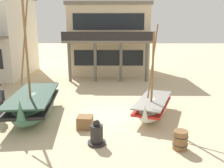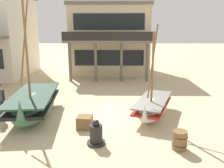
{
  "view_description": "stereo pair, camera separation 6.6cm",
  "coord_description": "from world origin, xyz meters",
  "px_view_note": "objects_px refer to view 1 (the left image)",
  "views": [
    {
      "loc": [
        0.11,
        -11.07,
        4.24
      ],
      "look_at": [
        0.0,
        1.0,
        1.4
      ],
      "focal_mm": 37.71,
      "sensor_mm": 36.0,
      "label": 1
    },
    {
      "loc": [
        0.18,
        -11.07,
        4.24
      ],
      "look_at": [
        0.0,
        1.0,
        1.4
      ],
      "focal_mm": 37.71,
      "sensor_mm": 36.0,
      "label": 2
    }
  ],
  "objects_px": {
    "fishing_boat_centre_large": "(153,106)",
    "wooden_barrel": "(180,140)",
    "fishing_boat_near_left": "(34,104)",
    "capstan_winch": "(97,135)",
    "fisherman_by_hull": "(0,102)",
    "harbor_building_main": "(109,39)",
    "cargo_crate": "(85,122)"
  },
  "relations": [
    {
      "from": "fishing_boat_centre_large",
      "to": "wooden_barrel",
      "type": "height_order",
      "value": "fishing_boat_centre_large"
    },
    {
      "from": "fishing_boat_near_left",
      "to": "capstan_winch",
      "type": "bearing_deg",
      "value": -40.72
    },
    {
      "from": "capstan_winch",
      "to": "fishing_boat_centre_large",
      "type": "bearing_deg",
      "value": 48.98
    },
    {
      "from": "fisherman_by_hull",
      "to": "harbor_building_main",
      "type": "xyz_separation_m",
      "value": [
        4.97,
        12.81,
        2.45
      ]
    },
    {
      "from": "fishing_boat_near_left",
      "to": "fisherman_by_hull",
      "type": "height_order",
      "value": "fishing_boat_near_left"
    },
    {
      "from": "harbor_building_main",
      "to": "cargo_crate",
      "type": "bearing_deg",
      "value": -93.16
    },
    {
      "from": "fishing_boat_centre_large",
      "to": "capstan_winch",
      "type": "height_order",
      "value": "fishing_boat_centre_large"
    },
    {
      "from": "wooden_barrel",
      "to": "cargo_crate",
      "type": "distance_m",
      "value": 4.07
    },
    {
      "from": "wooden_barrel",
      "to": "harbor_building_main",
      "type": "height_order",
      "value": "harbor_building_main"
    },
    {
      "from": "fishing_boat_centre_large",
      "to": "capstan_winch",
      "type": "bearing_deg",
      "value": -131.02
    },
    {
      "from": "fisherman_by_hull",
      "to": "fishing_boat_centre_large",
      "type": "bearing_deg",
      "value": 2.64
    },
    {
      "from": "fisherman_by_hull",
      "to": "cargo_crate",
      "type": "relative_size",
      "value": 2.6
    },
    {
      "from": "fishing_boat_near_left",
      "to": "wooden_barrel",
      "type": "relative_size",
      "value": 8.79
    },
    {
      "from": "fisherman_by_hull",
      "to": "harbor_building_main",
      "type": "distance_m",
      "value": 13.95
    },
    {
      "from": "fishing_boat_centre_large",
      "to": "fishing_boat_near_left",
      "type": "bearing_deg",
      "value": -178.64
    },
    {
      "from": "cargo_crate",
      "to": "harbor_building_main",
      "type": "height_order",
      "value": "harbor_building_main"
    },
    {
      "from": "fisherman_by_hull",
      "to": "cargo_crate",
      "type": "distance_m",
      "value": 4.39
    },
    {
      "from": "cargo_crate",
      "to": "harbor_building_main",
      "type": "distance_m",
      "value": 14.29
    },
    {
      "from": "fisherman_by_hull",
      "to": "wooden_barrel",
      "type": "relative_size",
      "value": 2.41
    },
    {
      "from": "capstan_winch",
      "to": "harbor_building_main",
      "type": "relative_size",
      "value": 0.13
    },
    {
      "from": "fishing_boat_near_left",
      "to": "cargo_crate",
      "type": "bearing_deg",
      "value": -26.88
    },
    {
      "from": "fishing_boat_centre_large",
      "to": "cargo_crate",
      "type": "distance_m",
      "value": 3.53
    },
    {
      "from": "fisherman_by_hull",
      "to": "capstan_winch",
      "type": "xyz_separation_m",
      "value": [
        4.81,
        -2.62,
        -0.45
      ]
    },
    {
      "from": "fisherman_by_hull",
      "to": "capstan_winch",
      "type": "distance_m",
      "value": 5.5
    },
    {
      "from": "wooden_barrel",
      "to": "harbor_building_main",
      "type": "xyz_separation_m",
      "value": [
        -2.88,
        15.77,
        2.93
      ]
    },
    {
      "from": "cargo_crate",
      "to": "capstan_winch",
      "type": "bearing_deg",
      "value": -67.28
    },
    {
      "from": "capstan_winch",
      "to": "harbor_building_main",
      "type": "bearing_deg",
      "value": 89.42
    },
    {
      "from": "fishing_boat_near_left",
      "to": "cargo_crate",
      "type": "distance_m",
      "value": 3.01
    },
    {
      "from": "fisherman_by_hull",
      "to": "wooden_barrel",
      "type": "height_order",
      "value": "fisherman_by_hull"
    },
    {
      "from": "fishing_boat_centre_large",
      "to": "harbor_building_main",
      "type": "distance_m",
      "value": 13.0
    },
    {
      "from": "capstan_winch",
      "to": "fisherman_by_hull",
      "type": "bearing_deg",
      "value": 151.46
    },
    {
      "from": "fishing_boat_centre_large",
      "to": "fisherman_by_hull",
      "type": "relative_size",
      "value": 2.65
    }
  ]
}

